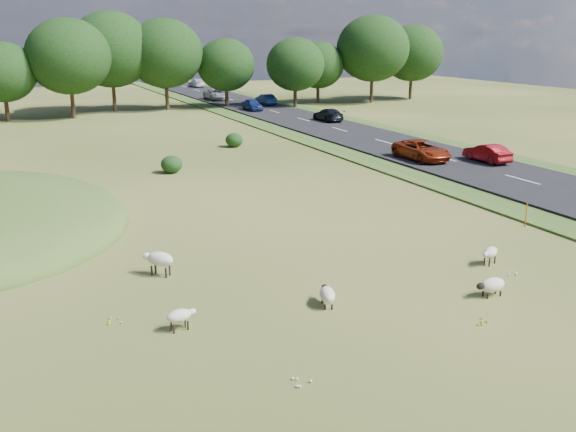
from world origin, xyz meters
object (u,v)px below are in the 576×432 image
Objects in this scene: sheep_0 at (492,285)px; car_3 at (216,94)px; car_7 at (487,153)px; car_0 at (197,83)px; marker_post at (526,215)px; sheep_1 at (490,253)px; sheep_2 at (327,294)px; car_5 at (421,150)px; sheep_3 at (159,259)px; car_6 at (252,105)px; sheep_4 at (180,316)px; car_4 at (328,115)px; car_1 at (266,99)px.

car_3 is (12.33, 69.44, 0.55)m from sheep_0.
sheep_0 is 0.31× the size of car_7.
marker_post is at bearing 84.22° from car_0.
sheep_2 is at bearing -16.94° from sheep_1.
sheep_3 is at bearing -147.23° from car_5.
car_7 is (8.71, 12.86, 0.29)m from marker_post.
car_6 is (4.91, 49.58, 0.32)m from marker_post.
sheep_4 is at bearing -20.58° from sheep_1.
sheep_0 is 56.99m from car_6.
sheep_0 is 0.98× the size of sheep_2.
car_4 reaches higher than sheep_0.
sheep_2 is 92.97m from car_0.
sheep_0 is 62.80m from car_1.
sheep_0 is at bearing 49.57° from car_7.
sheep_1 is (2.20, 2.62, 0.08)m from sheep_0.
car_1 is (0.00, -31.34, -0.00)m from car_0.
sheep_1 is 67.58m from car_3.
car_4 is 24.51m from car_7.
car_0 is 31.34m from car_1.
sheep_2 is at bearing 176.40° from sheep_3.
sheep_0 is at bearing 69.63° from car_4.
car_5 reaches higher than car_1.
car_1 is at bearing -2.60° from sheep_2.
car_6 is (0.00, -13.80, -0.07)m from car_3.
car_1 reaches higher than car_7.
sheep_2 is 26.89m from car_5.
sheep_1 is 0.87× the size of sheep_3.
car_1 is at bearing -127.16° from sheep_1.
sheep_1 is at bearing 49.50° from car_7.
car_1 reaches higher than car_6.
car_7 is at bearing -154.17° from sheep_1.
sheep_4 is at bearing 129.23° from sheep_3.
marker_post is at bearing -141.25° from sheep_0.
car_1 is at bearing 80.94° from marker_post.
sheep_4 is 94.09m from car_0.
car_0 is 1.20× the size of car_6.
car_4 is (21.90, 41.76, 0.46)m from sheep_2.
car_3 is 1.38× the size of car_7.
car_1 reaches higher than sheep_4.
sheep_4 is 49.55m from car_4.
car_5 is at bearing -120.28° from sheep_0.
car_1 is at bearing 90.00° from car_0.
marker_post is 0.29× the size of car_1.
car_6 is at bearing -84.09° from car_7.
sheep_0 is 11.07m from sheep_4.
sheep_4 is 0.26× the size of car_7.
sheep_0 is 24.87m from car_7.
sheep_2 is 7.00m from sheep_3.
sheep_3 reaches higher than sheep_1.
marker_post is at bearing -53.84° from sheep_2.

